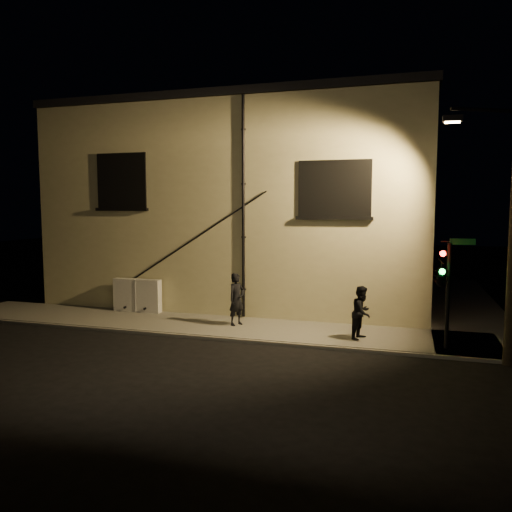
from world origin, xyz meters
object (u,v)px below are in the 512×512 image
(traffic_signal, at_px, (442,275))
(streetlamp_pole, at_px, (512,220))
(utility_cabinet, at_px, (137,295))
(pedestrian_a, at_px, (237,299))
(pedestrian_b, at_px, (362,312))

(traffic_signal, height_order, streetlamp_pole, streetlamp_pole)
(utility_cabinet, distance_m, streetlamp_pole, 13.72)
(utility_cabinet, bearing_deg, streetlamp_pole, -12.07)
(pedestrian_a, height_order, pedestrian_b, pedestrian_a)
(pedestrian_b, relative_size, streetlamp_pole, 0.23)
(pedestrian_a, bearing_deg, utility_cabinet, 105.45)
(traffic_signal, relative_size, streetlamp_pole, 0.44)
(traffic_signal, bearing_deg, pedestrian_b, 168.23)
(pedestrian_a, xyz_separation_m, streetlamp_pole, (8.46, -1.76, 2.92))
(traffic_signal, bearing_deg, streetlamp_pole, -21.58)
(traffic_signal, xyz_separation_m, streetlamp_pole, (1.68, -0.66, 1.64))
(utility_cabinet, relative_size, streetlamp_pole, 0.27)
(utility_cabinet, height_order, traffic_signal, traffic_signal)
(utility_cabinet, bearing_deg, pedestrian_b, -10.29)
(traffic_signal, distance_m, streetlamp_pole, 2.44)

